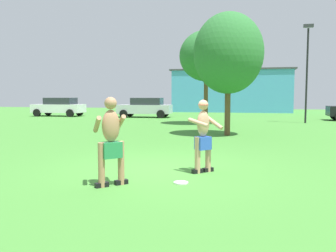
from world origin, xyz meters
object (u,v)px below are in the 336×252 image
(frisbee, at_px, (181,183))
(player_with_cap, at_px, (203,133))
(tree_left_field, at_px, (228,53))
(car_white_far_end, at_px, (59,107))
(lamp_post, at_px, (307,64))
(player_in_green, at_px, (111,139))
(tree_right_field, at_px, (206,56))
(car_silver_mid_lot, at_px, (145,107))

(frisbee, bearing_deg, player_with_cap, 74.61)
(tree_left_field, bearing_deg, car_white_far_end, 142.20)
(player_with_cap, distance_m, car_white_far_end, 24.50)
(player_with_cap, bearing_deg, lamp_post, 74.26)
(frisbee, distance_m, tree_left_field, 9.62)
(player_in_green, xyz_separation_m, tree_right_field, (-0.01, 15.26, 3.23))
(car_white_far_end, relative_size, lamp_post, 0.70)
(car_silver_mid_lot, bearing_deg, car_white_far_end, -179.48)
(tree_left_field, relative_size, tree_right_field, 0.94)
(frisbee, distance_m, lamp_post, 18.25)
(player_with_cap, relative_size, lamp_post, 0.27)
(frisbee, height_order, car_silver_mid_lot, car_silver_mid_lot)
(tree_right_field, bearing_deg, frisbee, -84.99)
(car_silver_mid_lot, xyz_separation_m, lamp_post, (11.75, -3.42, 2.96))
(player_with_cap, relative_size, player_in_green, 0.97)
(player_in_green, distance_m, tree_left_field, 9.93)
(player_in_green, height_order, car_silver_mid_lot, player_in_green)
(car_silver_mid_lot, relative_size, lamp_post, 0.70)
(frisbee, relative_size, car_silver_mid_lot, 0.07)
(tree_left_field, bearing_deg, car_silver_mid_lot, 121.93)
(player_in_green, bearing_deg, lamp_post, 70.90)
(player_in_green, relative_size, tree_left_field, 0.32)
(tree_left_field, bearing_deg, player_with_cap, -90.52)
(player_with_cap, xyz_separation_m, car_white_far_end, (-14.90, 19.44, -0.09))
(player_with_cap, bearing_deg, tree_left_field, 89.48)
(player_in_green, distance_m, frisbee, 1.65)
(car_white_far_end, bearing_deg, frisbee, -54.60)
(player_in_green, height_order, lamp_post, lamp_post)
(player_with_cap, bearing_deg, car_white_far_end, 127.47)
(player_in_green, height_order, tree_right_field, tree_right_field)
(car_white_far_end, xyz_separation_m, tree_right_field, (13.30, -5.78, 3.32))
(car_silver_mid_lot, height_order, car_white_far_end, same)
(car_silver_mid_lot, xyz_separation_m, tree_right_field, (5.61, -5.85, 3.32))
(player_in_green, xyz_separation_m, frisbee, (1.29, 0.50, -0.91))
(car_white_far_end, bearing_deg, tree_left_field, -37.80)
(player_with_cap, bearing_deg, tree_right_field, 96.67)
(lamp_post, xyz_separation_m, tree_right_field, (-6.13, -2.43, 0.37))
(player_in_green, height_order, car_white_far_end, player_in_green)
(player_with_cap, relative_size, frisbee, 5.62)
(player_with_cap, height_order, car_silver_mid_lot, player_with_cap)
(player_in_green, xyz_separation_m, car_white_far_end, (-13.31, 21.04, -0.10))
(player_with_cap, relative_size, tree_left_field, 0.31)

